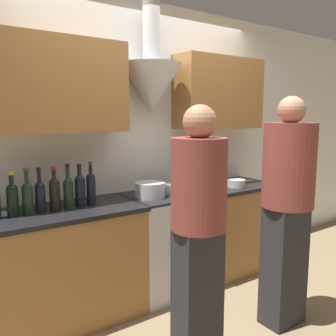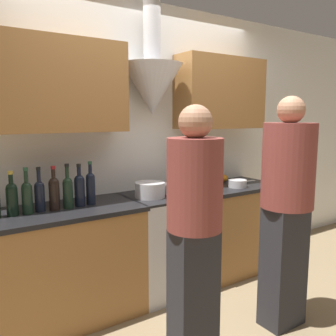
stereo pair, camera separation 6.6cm
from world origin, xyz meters
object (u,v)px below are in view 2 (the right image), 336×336
stock_pot (150,190)px  person_foreground_right (286,203)px  wine_bottle_3 (40,194)px  wine_bottle_5 (68,191)px  wine_bottle_4 (54,192)px  orange_fruit (224,178)px  mixing_bowl (175,188)px  wine_bottle_6 (80,189)px  stove_range (162,242)px  wine_bottle_1 (12,197)px  wine_bottle_7 (91,187)px  person_foreground_left (194,234)px  wine_bottle_2 (27,196)px  saucepan (238,184)px

stock_pot → person_foreground_right: (0.61, -0.93, -0.01)m
wine_bottle_3 → person_foreground_right: 1.80m
wine_bottle_3 → person_foreground_right: size_ratio=0.19×
person_foreground_right → wine_bottle_5: bearing=143.8°
wine_bottle_4 → orange_fruit: (1.83, 0.16, -0.10)m
mixing_bowl → wine_bottle_3: bearing=179.0°
wine_bottle_6 → stove_range: bearing=-0.5°
stove_range → mixing_bowl: size_ratio=3.52×
stove_range → orange_fruit: 1.02m
wine_bottle_1 → orange_fruit: bearing=4.4°
stock_pot → orange_fruit: 1.05m
wine_bottle_7 → mixing_bowl: bearing=-1.5°
stove_range → wine_bottle_5: 1.02m
wine_bottle_7 → person_foreground_left: person_foreground_left is taller
wine_bottle_2 → wine_bottle_7: 0.48m
wine_bottle_7 → person_foreground_right: person_foreground_right is taller
wine_bottle_3 → person_foreground_right: person_foreground_right is taller
wine_bottle_2 → stock_pot: wine_bottle_2 is taller
wine_bottle_5 → person_foreground_right: person_foreground_right is taller
wine_bottle_7 → orange_fruit: bearing=5.6°
wine_bottle_2 → saucepan: size_ratio=1.88×
wine_bottle_7 → stock_pot: size_ratio=1.33×
wine_bottle_5 → stock_pot: 0.70m
stock_pot → wine_bottle_6: bearing=175.9°
wine_bottle_5 → mixing_bowl: size_ratio=1.34×
stove_range → wine_bottle_7: bearing=178.7°
wine_bottle_1 → saucepan: size_ratio=1.78×
wine_bottle_3 → wine_bottle_6: wine_bottle_6 is taller
wine_bottle_4 → mixing_bowl: bearing=-0.3°
saucepan → stove_range: bearing=170.6°
wine_bottle_1 → wine_bottle_6: bearing=0.6°
wine_bottle_2 → person_foreground_right: size_ratio=0.19×
wine_bottle_6 → wine_bottle_7: wine_bottle_7 is taller
wine_bottle_4 → wine_bottle_5: wine_bottle_5 is taller
wine_bottle_4 → wine_bottle_5: size_ratio=0.97×
wine_bottle_4 → stock_pot: bearing=-2.6°
stove_range → wine_bottle_6: size_ratio=2.70×
wine_bottle_2 → wine_bottle_5: wine_bottle_5 is taller
wine_bottle_5 → person_foreground_left: 1.13m
wine_bottle_2 → stock_pot: 0.99m
wine_bottle_7 → wine_bottle_4: bearing=-177.1°
wine_bottle_5 → mixing_bowl: bearing=0.3°
stove_range → wine_bottle_6: wine_bottle_6 is taller
person_foreground_left → person_foreground_right: person_foreground_right is taller
wine_bottle_5 → stock_pot: wine_bottle_5 is taller
stove_range → wine_bottle_2: wine_bottle_2 is taller
wine_bottle_1 → wine_bottle_5: size_ratio=0.93×
wine_bottle_2 → person_foreground_left: (0.67, -1.06, -0.11)m
wine_bottle_5 → saucepan: size_ratio=1.91×
mixing_bowl → wine_bottle_6: bearing=179.2°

